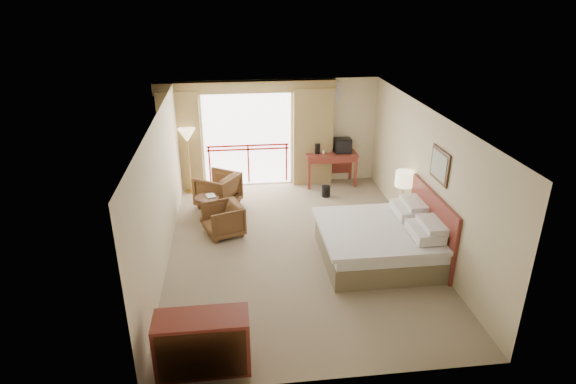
{
  "coord_description": "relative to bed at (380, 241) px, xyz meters",
  "views": [
    {
      "loc": [
        -1.17,
        -8.27,
        4.81
      ],
      "look_at": [
        -0.14,
        0.4,
        1.04
      ],
      "focal_mm": 30.0,
      "sensor_mm": 36.0,
      "label": 1
    }
  ],
  "objects": [
    {
      "name": "wall_back",
      "position": [
        -1.5,
        4.1,
        0.97
      ],
      "size": [
        5.0,
        0.0,
        5.0
      ],
      "primitive_type": "plane",
      "rotation": [
        1.57,
        0.0,
        0.0
      ],
      "color": "beige",
      "rests_on": "ground"
    },
    {
      "name": "coffee_maker",
      "position": [
        -0.54,
        3.8,
        0.61
      ],
      "size": [
        0.13,
        0.13,
        0.27
      ],
      "primitive_type": "cylinder",
      "rotation": [
        0.0,
        0.0,
        0.03
      ],
      "color": "black",
      "rests_on": "desk"
    },
    {
      "name": "phone",
      "position": [
        0.76,
        0.98,
        0.26
      ],
      "size": [
        0.19,
        0.15,
        0.08
      ],
      "primitive_type": "cube",
      "rotation": [
        0.0,
        0.0,
        0.02
      ],
      "color": "black",
      "rests_on": "nightstand"
    },
    {
      "name": "table_lamp",
      "position": [
        0.81,
        1.18,
        0.74
      ],
      "size": [
        0.38,
        0.38,
        0.67
      ],
      "rotation": [
        0.0,
        0.0,
        0.11
      ],
      "color": "tan",
      "rests_on": "nightstand"
    },
    {
      "name": "desk",
      "position": [
        -0.19,
        3.86,
        0.29
      ],
      "size": [
        1.31,
        0.63,
        0.86
      ],
      "rotation": [
        0.0,
        0.0,
        -0.05
      ],
      "color": "maroon",
      "rests_on": "floor"
    },
    {
      "name": "side_table",
      "position": [
        -3.29,
        2.03,
        0.01
      ],
      "size": [
        0.52,
        0.52,
        0.56
      ],
      "rotation": [
        0.0,
        0.0,
        -0.29
      ],
      "color": "#321B0E",
      "rests_on": "floor"
    },
    {
      "name": "book",
      "position": [
        -3.29,
        2.03,
        0.19
      ],
      "size": [
        0.24,
        0.28,
        0.02
      ],
      "primitive_type": "imported",
      "rotation": [
        0.0,
        0.0,
        0.27
      ],
      "color": "white",
      "rests_on": "side_table"
    },
    {
      "name": "valance",
      "position": [
        -2.3,
        3.98,
        2.17
      ],
      "size": [
        4.4,
        0.22,
        0.28
      ],
      "primitive_type": "cube",
      "color": "olive",
      "rests_on": "wall_back"
    },
    {
      "name": "wall_right",
      "position": [
        1.0,
        0.6,
        0.97
      ],
      "size": [
        0.0,
        7.0,
        7.0
      ],
      "primitive_type": "plane",
      "rotation": [
        1.57,
        0.0,
        -1.57
      ],
      "color": "beige",
      "rests_on": "ground"
    },
    {
      "name": "curtain_left",
      "position": [
        -3.95,
        3.95,
        0.87
      ],
      "size": [
        1.0,
        0.26,
        2.5
      ],
      "primitive_type": "cube",
      "color": "olive",
      "rests_on": "wall_back"
    },
    {
      "name": "floor",
      "position": [
        -1.5,
        0.6,
        -0.38
      ],
      "size": [
        7.0,
        7.0,
        0.0
      ],
      "primitive_type": "plane",
      "color": "#7F7057",
      "rests_on": "ground"
    },
    {
      "name": "armchair_near",
      "position": [
        -2.94,
        1.33,
        -0.38
      ],
      "size": [
        0.95,
        0.94,
        0.68
      ],
      "primitive_type": "imported",
      "rotation": [
        0.0,
        0.0,
        -1.23
      ],
      "color": "#4E311B",
      "rests_on": "floor"
    },
    {
      "name": "headboard",
      "position": [
        0.96,
        0.0,
        0.27
      ],
      "size": [
        0.06,
        2.1,
        1.3
      ],
      "primitive_type": "cube",
      "color": "maroon",
      "rests_on": "wall_right"
    },
    {
      "name": "armchair_far",
      "position": [
        -3.07,
        2.8,
        -0.38
      ],
      "size": [
        1.2,
        1.19,
        0.8
      ],
      "primitive_type": "imported",
      "rotation": [
        0.0,
        0.0,
        -2.15
      ],
      "color": "#4E311B",
      "rests_on": "floor"
    },
    {
      "name": "framed_art",
      "position": [
        0.97,
        0.0,
        1.47
      ],
      "size": [
        0.04,
        0.72,
        0.6
      ],
      "color": "#321B0E",
      "rests_on": "wall_right"
    },
    {
      "name": "hvac_vent",
      "position": [
        -0.2,
        4.07,
        1.97
      ],
      "size": [
        0.5,
        0.04,
        0.5
      ],
      "primitive_type": "cube",
      "color": "silver",
      "rests_on": "wall_back"
    },
    {
      "name": "curtain_right",
      "position": [
        -0.65,
        3.95,
        0.87
      ],
      "size": [
        1.0,
        0.26,
        2.5
      ],
      "primitive_type": "cube",
      "color": "olive",
      "rests_on": "wall_back"
    },
    {
      "name": "balcony_door",
      "position": [
        -2.3,
        4.08,
        0.82
      ],
      "size": [
        2.4,
        0.0,
        2.4
      ],
      "primitive_type": "plane",
      "rotation": [
        1.57,
        0.0,
        0.0
      ],
      "color": "white",
      "rests_on": "wall_back"
    },
    {
      "name": "tv",
      "position": [
        0.11,
        3.8,
        0.67
      ],
      "size": [
        0.41,
        0.33,
        0.38
      ],
      "rotation": [
        0.0,
        0.0,
        0.29
      ],
      "color": "black",
      "rests_on": "desk"
    },
    {
      "name": "dresser",
      "position": [
        -3.19,
        -2.49,
        0.04
      ],
      "size": [
        1.25,
        0.53,
        0.84
      ],
      "rotation": [
        0.0,
        0.0,
        0.06
      ],
      "color": "maroon",
      "rests_on": "floor"
    },
    {
      "name": "wastebasket",
      "position": [
        -0.45,
        3.02,
        -0.24
      ],
      "size": [
        0.23,
        0.23,
        0.27
      ],
      "primitive_type": "cylinder",
      "rotation": [
        0.0,
        0.0,
        -0.09
      ],
      "color": "black",
      "rests_on": "floor"
    },
    {
      "name": "ceiling",
      "position": [
        -1.5,
        0.6,
        2.32
      ],
      "size": [
        7.0,
        7.0,
        0.0
      ],
      "primitive_type": "plane",
      "rotation": [
        3.14,
        0.0,
        0.0
      ],
      "color": "white",
      "rests_on": "wall_back"
    },
    {
      "name": "floor_lamp",
      "position": [
        -3.76,
        3.69,
        1.04
      ],
      "size": [
        0.42,
        0.42,
        1.65
      ],
      "rotation": [
        0.0,
        0.0,
        -0.0
      ],
      "color": "tan",
      "rests_on": "floor"
    },
    {
      "name": "bed",
      "position": [
        0.0,
        0.0,
        0.0
      ],
      "size": [
        2.13,
        2.06,
        0.97
      ],
      "color": "brown",
      "rests_on": "floor"
    },
    {
      "name": "wall_left",
      "position": [
        -4.0,
        0.6,
        0.97
      ],
      "size": [
        0.0,
        7.0,
        7.0
      ],
      "primitive_type": "plane",
      "rotation": [
        1.57,
        0.0,
        1.57
      ],
      "color": "beige",
      "rests_on": "ground"
    },
    {
      "name": "nightstand",
      "position": [
        0.81,
        1.13,
        -0.08
      ],
      "size": [
        0.46,
        0.53,
        0.6
      ],
      "primitive_type": "cube",
      "rotation": [
        0.0,
        0.0,
        0.08
      ],
      "color": "maroon",
      "rests_on": "floor"
    },
    {
      "name": "balcony_railing",
      "position": [
        -2.3,
        4.06,
        0.44
      ],
      "size": [
        2.09,
        0.03,
        1.02
      ],
      "color": "#A00D0E",
      "rests_on": "wall_back"
    },
    {
      "name": "wall_front",
      "position": [
        -1.5,
        -2.9,
        0.97
      ],
      "size": [
        5.0,
        0.0,
        5.0
      ],
      "primitive_type": "plane",
      "rotation": [
        -1.57,
        0.0,
        0.0
      ],
      "color": "beige",
      "rests_on": "ground"
    },
    {
      "name": "cup",
      "position": [
        -0.39,
        3.75,
        0.52
      ],
      "size": [
        0.07,
        0.07,
        0.09
      ],
      "primitive_type": "cylinder",
      "rotation": [
        0.0,
        0.0,
        -0.01
      ],
      "color": "white",
      "rests_on": "desk"
    }
  ]
}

